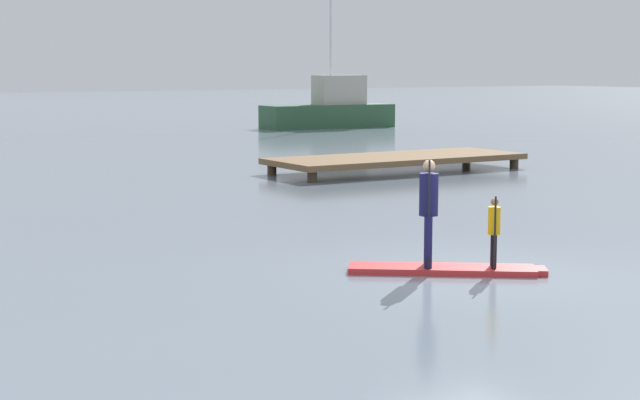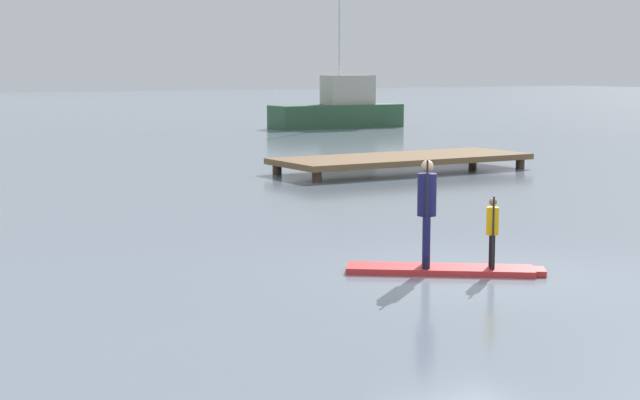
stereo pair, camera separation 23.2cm
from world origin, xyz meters
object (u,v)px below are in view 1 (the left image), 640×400
at_px(paddler_child_solo, 494,228).
at_px(paddler_adult, 429,205).
at_px(paddleboard_near, 446,269).
at_px(fishing_boat_green_midground, 331,110).

bearing_deg(paddler_child_solo, paddler_adult, 143.53).
relative_size(paddleboard_near, paddler_child_solo, 2.47).
relative_size(paddler_child_solo, fishing_boat_green_midground, 0.16).
bearing_deg(paddler_adult, paddler_child_solo, -36.47).
xyz_separation_m(paddler_adult, paddler_child_solo, (0.83, -0.61, -0.35)).
distance_m(paddleboard_near, fishing_boat_green_midground, 38.48).
xyz_separation_m(paddler_adult, fishing_boat_green_midground, (18.97, 33.43, -0.10)).
relative_size(paddleboard_near, paddler_adult, 1.66).
xyz_separation_m(paddleboard_near, paddler_child_solo, (0.59, -0.44, 0.67)).
relative_size(paddleboard_near, fishing_boat_green_midground, 0.39).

